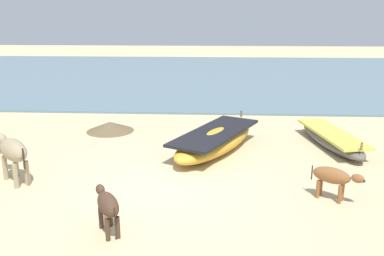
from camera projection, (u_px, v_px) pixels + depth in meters
name	position (u px, v px, depth m)	size (l,w,h in m)	color
ground	(161.00, 188.00, 8.78)	(80.00, 80.00, 0.00)	#CCB789
sea_water	(196.00, 75.00, 24.75)	(60.00, 20.00, 0.08)	slate
fishing_boat_2	(215.00, 140.00, 11.06)	(2.78, 3.96, 0.78)	gold
fishing_boat_4	(331.00, 138.00, 11.52)	(1.44, 3.52, 0.61)	#5B5651
cow_adult_dun	(13.00, 151.00, 8.96)	(1.28, 1.26, 1.00)	tan
calf_near_brown	(333.00, 177.00, 8.12)	(0.96, 0.74, 0.68)	brown
calf_far_dark	(107.00, 205.00, 6.89)	(0.71, 1.03, 0.71)	#4C3323
debris_pile_1	(110.00, 126.00, 13.01)	(1.51, 1.51, 0.30)	brown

